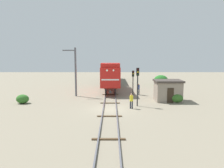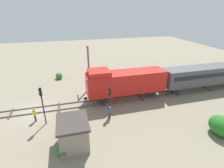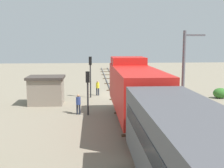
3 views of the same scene
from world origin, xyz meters
name	(u,v)px [view 1 (image 1 of 3)]	position (x,y,z in m)	size (l,w,h in m)	color
ground_plane	(110,109)	(0.00, 0.00, 0.00)	(105.23, 105.23, 0.00)	gray
railway_track	(110,109)	(0.00, 0.00, 0.07)	(2.40, 70.15, 0.16)	#595960
locomotive	(111,75)	(0.00, 12.14, 2.77)	(2.90, 11.60, 4.60)	red
passenger_car_leading	(111,70)	(0.00, 25.48, 2.52)	(2.84, 14.00, 3.66)	#4C4C51
traffic_signal_near	(138,80)	(3.20, 1.49, 3.10)	(0.32, 0.34, 4.48)	#262628
traffic_signal_mid	(133,78)	(3.40, 9.04, 2.54)	(0.32, 0.34, 3.63)	#262628
worker_near_track	(132,100)	(2.40, 0.30, 1.00)	(0.38, 0.38, 1.70)	#262B38
worker_by_signal	(139,88)	(4.20, 8.83, 1.00)	(0.38, 0.38, 1.70)	#262B38
catenary_mast	(75,70)	(-5.07, 7.82, 3.74)	(1.94, 0.28, 7.00)	#595960
relay_hut	(168,90)	(7.50, 4.44, 1.39)	(3.50, 2.90, 2.74)	gray
bush_near	(23,99)	(-10.80, 2.92, 0.56)	(1.54, 1.26, 1.12)	#306926
bush_mid	(177,98)	(8.38, 3.40, 0.58)	(1.59, 1.30, 1.15)	#356726
bush_far	(161,80)	(9.93, 19.38, 1.01)	(2.77, 2.27, 2.01)	#266F26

